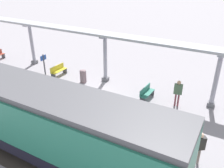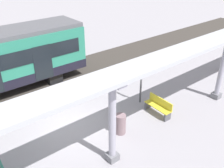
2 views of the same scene
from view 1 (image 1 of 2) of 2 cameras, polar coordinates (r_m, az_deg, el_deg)
The scene contains 14 objects.
ground_plane at distance 16.22m, azimuth -6.54°, elevation -3.48°, with size 176.00×176.00×0.00m, color gray.
tactile_edge_strip at distance 14.10m, azimuth -14.39°, elevation -9.27°, with size 0.44×38.11×0.01m, color gold.
trackbed at distance 13.16m, azimuth -19.81°, elevation -13.09°, with size 3.20×50.11×0.01m, color #38332D.
train_near_carriage at distance 10.78m, azimuth -13.58°, elevation -9.62°, with size 2.65×11.55×3.48m.
canopy_pillar_second at distance 15.71m, azimuth 23.47°, elevation 0.76°, with size 1.10×0.44×3.57m.
canopy_pillar_third at distance 17.89m, azimuth -1.63°, elevation 6.04°, with size 1.10×0.44×3.57m.
canopy_pillar_fourth at distance 22.46m, azimuth -18.50°, elevation 8.96°, with size 1.10×0.44×3.57m.
canopy_beam at distance 17.27m, azimuth -1.32°, elevation 11.70°, with size 1.20×30.88×0.16m, color #A8AAB2.
bench_near_end at distance 19.78m, azimuth -12.64°, elevation 3.16°, with size 1.52×0.50×0.86m.
bench_mid_platform at distance 16.05m, azimuth 8.17°, elevation -2.11°, with size 1.52×0.52×0.86m.
trash_bin at distance 18.27m, azimuth -6.88°, elevation 1.78°, with size 0.48×0.48×0.96m, color slate.
platform_info_sign at distance 18.58m, azimuth -15.79°, elevation 4.22°, with size 0.56×0.10×2.20m.
passenger_waiting_near_edge at distance 11.32m, azimuth 20.02°, elevation -13.46°, with size 0.47×0.53×1.72m.
passenger_by_the_benches at distance 15.32m, azimuth 15.42°, elevation -1.50°, with size 0.32×0.54×1.77m.
Camera 1 is at (-11.31, -8.40, 8.03)m, focal length 38.47 mm.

